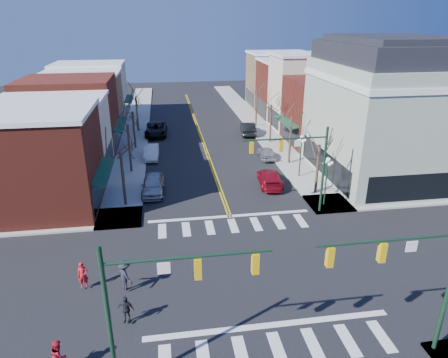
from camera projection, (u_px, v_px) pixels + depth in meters
name	position (u px, v px, depth m)	size (l,w,h in m)	color
ground	(250.00, 273.00, 24.95)	(160.00, 160.00, 0.00)	black
sidewalk_left	(129.00, 168.00, 41.99)	(3.50, 70.00, 0.15)	#9E9B93
sidewalk_right	(289.00, 160.00, 44.45)	(3.50, 70.00, 0.15)	#9E9B93
bldg_left_brick_a	(32.00, 163.00, 32.01)	(10.00, 8.50, 8.00)	maroon
bldg_left_stucco_a	(55.00, 139.00, 39.20)	(10.00, 7.00, 7.50)	beige
bldg_left_brick_b	(71.00, 115.00, 46.33)	(10.00, 9.00, 8.50)	maroon
bldg_left_tan	(83.00, 104.00, 54.02)	(10.00, 7.50, 7.80)	#9A7955
bldg_left_stucco_b	(92.00, 93.00, 61.04)	(10.00, 8.00, 8.20)	beige
bldg_right_brick_a	(330.00, 112.00, 49.18)	(10.00, 8.50, 8.00)	maroon
bldg_right_stucco	(309.00, 93.00, 55.90)	(10.00, 7.00, 10.00)	beige
bldg_right_brick_b	(292.00, 89.00, 63.05)	(10.00, 8.00, 8.50)	maroon
bldg_right_tan	(278.00, 80.00, 70.28)	(10.00, 8.00, 9.00)	#9A7955
victorian_corner	(389.00, 110.00, 38.02)	(12.25, 14.25, 13.30)	#9EAB94
traffic_mast_near_left	(155.00, 297.00, 15.62)	(6.60, 0.28, 7.20)	#14331E
traffic_mast_near_right	(415.00, 271.00, 17.18)	(6.60, 0.28, 7.20)	#14331E
traffic_mast_far_right	(302.00, 159.00, 30.72)	(6.60, 0.28, 7.20)	#14331E
lamppost_corner	(327.00, 173.00, 32.76)	(0.36, 0.36, 4.33)	#14331E
lamppost_midblock	(301.00, 149.00, 38.71)	(0.36, 0.36, 4.33)	#14331E
tree_left_a	(123.00, 180.00, 32.94)	(0.24, 0.24, 4.76)	#382B21
tree_left_b	(130.00, 149.00, 40.21)	(0.24, 0.24, 5.04)	#382B21
tree_left_c	(134.00, 131.00, 47.62)	(0.24, 0.24, 4.55)	#382B21
tree_left_d	(137.00, 114.00, 54.88)	(0.24, 0.24, 4.90)	#382B21
tree_right_a	(317.00, 170.00, 35.32)	(0.24, 0.24, 4.62)	#382B21
tree_right_b	(290.00, 141.00, 42.54)	(0.24, 0.24, 5.18)	#382B21
tree_right_c	(271.00, 124.00, 49.93)	(0.24, 0.24, 4.83)	#382B21
tree_right_d	(256.00, 110.00, 57.22)	(0.24, 0.24, 4.97)	#382B21
car_left_near	(153.00, 185.00, 36.03)	(1.92, 4.78, 1.63)	#A3A3A7
car_left_mid	(151.00, 152.00, 44.91)	(1.56, 4.48, 1.48)	silver
car_left_far	(156.00, 129.00, 53.68)	(2.78, 6.02, 1.67)	black
car_right_near	(270.00, 178.00, 37.71)	(2.04, 5.02, 1.46)	maroon
car_right_mid	(266.00, 153.00, 44.92)	(1.59, 3.96, 1.35)	#B3B3B8
car_right_far	(248.00, 128.00, 54.08)	(1.78, 5.10, 1.68)	black
pedestrian_red_a	(83.00, 275.00, 23.15)	(0.60, 0.39, 1.65)	red
pedestrian_red_b	(59.00, 355.00, 17.68)	(0.80, 0.62, 1.64)	red
pedestrian_dark_a	(126.00, 309.00, 20.54)	(0.90, 0.37, 1.54)	black
pedestrian_dark_b	(125.00, 275.00, 22.95)	(1.22, 0.70, 1.89)	black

